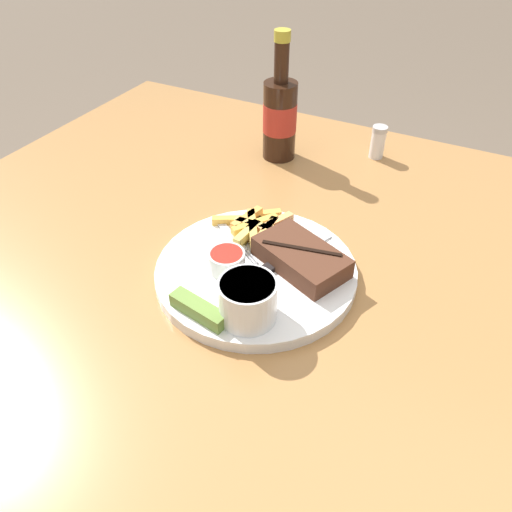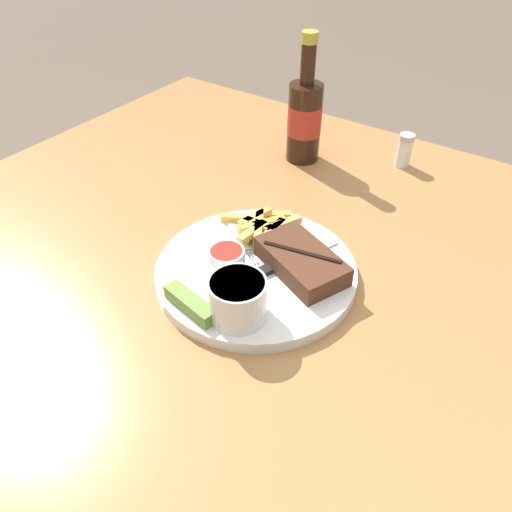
# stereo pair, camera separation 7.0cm
# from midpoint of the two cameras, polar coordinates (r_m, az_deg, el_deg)

# --- Properties ---
(ground_plane) EXTENTS (12.00, 12.00, 0.00)m
(ground_plane) POSITION_cam_midpoint_polar(r_m,az_deg,el_deg) (1.37, -1.65, -27.12)
(ground_plane) COLOR #6B5B4C
(dining_table) EXTENTS (1.23, 1.11, 0.77)m
(dining_table) POSITION_cam_midpoint_polar(r_m,az_deg,el_deg) (0.78, -2.58, -6.89)
(dining_table) COLOR #A87542
(dining_table) RESTS_ON ground_plane
(dinner_plate) EXTENTS (0.29, 0.29, 0.02)m
(dinner_plate) POSITION_cam_midpoint_polar(r_m,az_deg,el_deg) (0.72, -2.79, -1.89)
(dinner_plate) COLOR white
(dinner_plate) RESTS_ON dining_table
(steak_portion) EXTENTS (0.15, 0.12, 0.03)m
(steak_portion) POSITION_cam_midpoint_polar(r_m,az_deg,el_deg) (0.71, 2.35, -0.25)
(steak_portion) COLOR #512D1E
(steak_portion) RESTS_ON dinner_plate
(fries_pile) EXTENTS (0.12, 0.12, 0.02)m
(fries_pile) POSITION_cam_midpoint_polar(r_m,az_deg,el_deg) (0.77, -2.76, 3.37)
(fries_pile) COLOR gold
(fries_pile) RESTS_ON dinner_plate
(coleslaw_cup) EXTENTS (0.07, 0.07, 0.06)m
(coleslaw_cup) POSITION_cam_midpoint_polar(r_m,az_deg,el_deg) (0.62, -4.20, -4.99)
(coleslaw_cup) COLOR white
(coleslaw_cup) RESTS_ON dinner_plate
(dipping_sauce_cup) EXTENTS (0.05, 0.05, 0.03)m
(dipping_sauce_cup) POSITION_cam_midpoint_polar(r_m,az_deg,el_deg) (0.70, -6.21, -0.64)
(dipping_sauce_cup) COLOR silver
(dipping_sauce_cup) RESTS_ON dinner_plate
(pickle_spear) EXTENTS (0.09, 0.04, 0.02)m
(pickle_spear) POSITION_cam_midpoint_polar(r_m,az_deg,el_deg) (0.65, -9.69, -6.19)
(pickle_spear) COLOR olive
(pickle_spear) RESTS_ON dinner_plate
(fork_utensil) EXTENTS (0.12, 0.08, 0.00)m
(fork_utensil) POSITION_cam_midpoint_polar(r_m,az_deg,el_deg) (0.77, -5.35, 2.03)
(fork_utensil) COLOR #B7B7BC
(fork_utensil) RESTS_ON dinner_plate
(knife_utensil) EXTENTS (0.07, 0.16, 0.01)m
(knife_utensil) POSITION_cam_midpoint_polar(r_m,az_deg,el_deg) (0.72, 0.12, -0.74)
(knife_utensil) COLOR #B7B7BC
(knife_utensil) RESTS_ON dinner_plate
(beer_bottle) EXTENTS (0.06, 0.06, 0.24)m
(beer_bottle) POSITION_cam_midpoint_polar(r_m,az_deg,el_deg) (0.99, 0.64, 15.69)
(beer_bottle) COLOR black
(beer_bottle) RESTS_ON dining_table
(salt_shaker) EXTENTS (0.03, 0.03, 0.07)m
(salt_shaker) POSITION_cam_midpoint_polar(r_m,az_deg,el_deg) (1.03, 11.84, 12.59)
(salt_shaker) COLOR white
(salt_shaker) RESTS_ON dining_table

